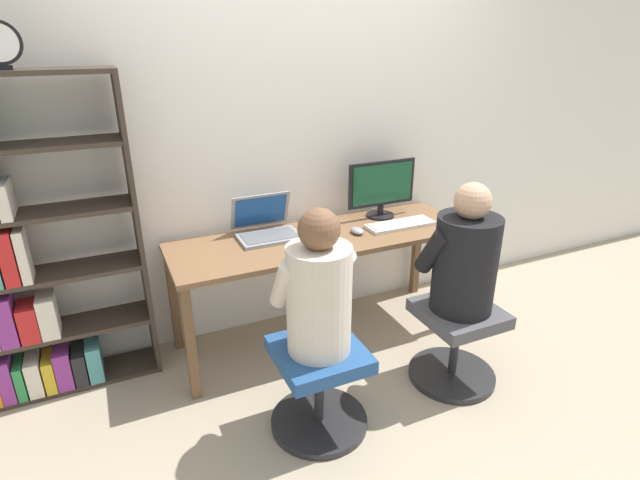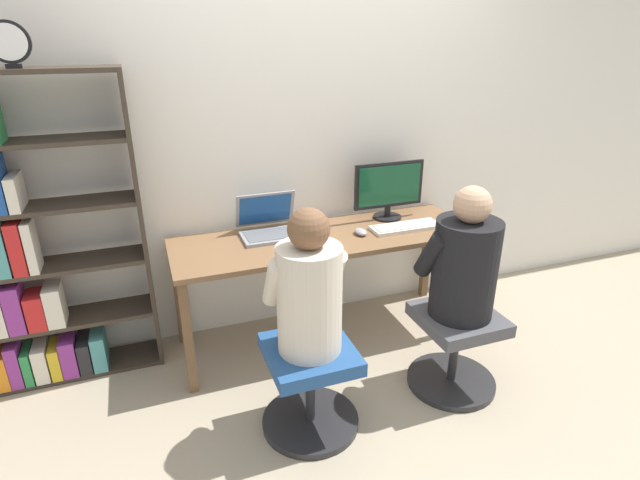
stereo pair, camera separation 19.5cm
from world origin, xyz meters
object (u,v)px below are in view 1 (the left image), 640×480
Objects in this scene: desktop_monitor at (382,188)px; office_chair_left at (456,340)px; laptop at (267,228)px; person_at_monitor at (465,257)px; bookshelf at (21,263)px; keyboard at (400,225)px; person_at_laptop at (319,291)px; office_chair_right at (319,383)px.

desktop_monitor reaches higher than office_chair_left.
person_at_monitor reaches higher than laptop.
laptop is 0.22× the size of bookshelf.
person_at_laptop reaches higher than keyboard.
desktop_monitor reaches higher than laptop.
keyboard is 2.13m from bookshelf.
office_chair_right is at bearing -178.10° from person_at_monitor.
desktop_monitor is 2.10m from bookshelf.
bookshelf is (-1.29, 0.01, 0.01)m from laptop.
laptop is 0.75× the size of office_chair_left.
person_at_laptop is at bearing -134.23° from desktop_monitor.
bookshelf reaches higher than person_at_monitor.
bookshelf reaches higher than desktop_monitor.
office_chair_left is at bearing -91.57° from keyboard.
person_at_monitor is at bearing -89.96° from desktop_monitor.
person_at_laptop is at bearing 90.00° from office_chair_right.
bookshelf reaches higher than office_chair_right.
desktop_monitor is 0.82m from laptop.
office_chair_right is at bearing -90.00° from person_at_laptop.
office_chair_left is 0.51m from person_at_monitor.
laptop is 0.52× the size of person_at_monitor.
office_chair_left is 1.00× the size of office_chair_right.
office_chair_left is at bearing 1.18° from person_at_laptop.
desktop_monitor is at bearing 0.04° from bookshelf.
desktop_monitor is 0.69× the size of person_at_laptop.
person_at_laptop is at bearing -34.94° from bookshelf.
person_at_laptop is at bearing -178.45° from person_at_monitor.
keyboard is 1.19m from office_chair_right.
laptop is 0.82× the size of keyboard.
office_chair_right is at bearing -134.06° from desktop_monitor.
person_at_monitor is (-0.00, 0.01, 0.51)m from office_chair_left.
laptop is 0.75× the size of office_chair_right.
office_chair_left and office_chair_right have the same top height.
keyboard is 0.91× the size of office_chair_left.
bookshelf is at bearing 145.06° from person_at_laptop.
keyboard is 0.26× the size of bookshelf.
office_chair_left is 0.85m from office_chair_right.
office_chair_left is 2.32m from bookshelf.
bookshelf is (-2.10, 0.85, 0.01)m from person_at_monitor.
bookshelf is (-2.12, 0.21, 0.05)m from keyboard.
person_at_monitor is at bearing 1.55° from person_at_laptop.
person_at_monitor is at bearing 1.90° from office_chair_right.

